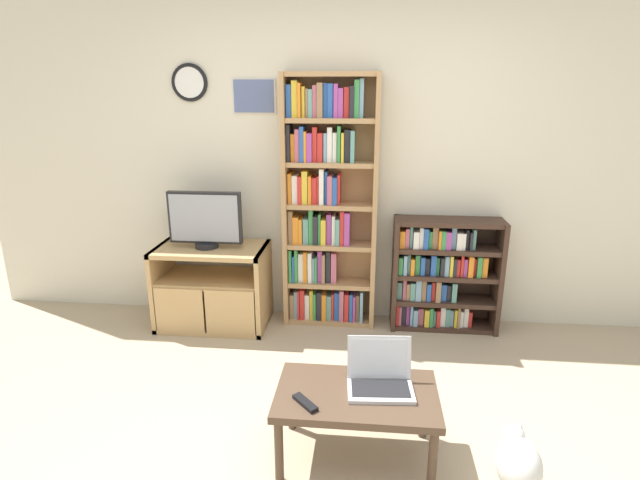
{
  "coord_description": "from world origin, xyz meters",
  "views": [
    {
      "loc": [
        0.18,
        -2.01,
        1.85
      ],
      "look_at": [
        -0.12,
        1.04,
        0.92
      ],
      "focal_mm": 28.0,
      "sensor_mm": 36.0,
      "label": 1
    }
  ],
  "objects_px": {
    "coffee_table": "(357,400)",
    "cat": "(518,462)",
    "laptop": "(380,376)",
    "television": "(205,220)",
    "remote_near_laptop": "(305,403)",
    "tv_stand": "(213,286)",
    "bookshelf_tall": "(326,206)",
    "bookshelf_short": "(440,274)"
  },
  "relations": [
    {
      "from": "coffee_table",
      "to": "cat",
      "type": "relative_size",
      "value": 1.86
    },
    {
      "from": "coffee_table",
      "to": "laptop",
      "type": "distance_m",
      "value": 0.17
    },
    {
      "from": "television",
      "to": "remote_near_laptop",
      "type": "distance_m",
      "value": 1.9
    },
    {
      "from": "remote_near_laptop",
      "to": "cat",
      "type": "height_order",
      "value": "remote_near_laptop"
    },
    {
      "from": "laptop",
      "to": "remote_near_laptop",
      "type": "xyz_separation_m",
      "value": [
        -0.36,
        -0.19,
        -0.05
      ]
    },
    {
      "from": "tv_stand",
      "to": "laptop",
      "type": "distance_m",
      "value": 1.9
    },
    {
      "from": "television",
      "to": "remote_near_laptop",
      "type": "xyz_separation_m",
      "value": [
        0.97,
        -1.56,
        -0.48
      ]
    },
    {
      "from": "television",
      "to": "coffee_table",
      "type": "height_order",
      "value": "television"
    },
    {
      "from": "coffee_table",
      "to": "laptop",
      "type": "xyz_separation_m",
      "value": [
        0.11,
        0.06,
        0.11
      ]
    },
    {
      "from": "bookshelf_tall",
      "to": "cat",
      "type": "distance_m",
      "value": 2.2
    },
    {
      "from": "television",
      "to": "coffee_table",
      "type": "relative_size",
      "value": 0.7
    },
    {
      "from": "television",
      "to": "cat",
      "type": "relative_size",
      "value": 1.3
    },
    {
      "from": "bookshelf_short",
      "to": "cat",
      "type": "height_order",
      "value": "bookshelf_short"
    },
    {
      "from": "tv_stand",
      "to": "coffee_table",
      "type": "bearing_deg",
      "value": -50.13
    },
    {
      "from": "bookshelf_short",
      "to": "remote_near_laptop",
      "type": "relative_size",
      "value": 6.05
    },
    {
      "from": "bookshelf_tall",
      "to": "laptop",
      "type": "xyz_separation_m",
      "value": [
        0.42,
        -1.54,
        -0.52
      ]
    },
    {
      "from": "television",
      "to": "bookshelf_short",
      "type": "distance_m",
      "value": 1.89
    },
    {
      "from": "bookshelf_tall",
      "to": "coffee_table",
      "type": "relative_size",
      "value": 2.42
    },
    {
      "from": "remote_near_laptop",
      "to": "bookshelf_tall",
      "type": "bearing_deg",
      "value": -130.37
    },
    {
      "from": "remote_near_laptop",
      "to": "television",
      "type": "bearing_deg",
      "value": -100.3
    },
    {
      "from": "tv_stand",
      "to": "bookshelf_tall",
      "type": "height_order",
      "value": "bookshelf_tall"
    },
    {
      "from": "tv_stand",
      "to": "remote_near_laptop",
      "type": "bearing_deg",
      "value": -58.64
    },
    {
      "from": "television",
      "to": "coffee_table",
      "type": "xyz_separation_m",
      "value": [
        1.22,
        -1.43,
        -0.54
      ]
    },
    {
      "from": "remote_near_laptop",
      "to": "cat",
      "type": "distance_m",
      "value": 1.05
    },
    {
      "from": "bookshelf_short",
      "to": "laptop",
      "type": "height_order",
      "value": "bookshelf_short"
    },
    {
      "from": "coffee_table",
      "to": "cat",
      "type": "xyz_separation_m",
      "value": [
        0.78,
        -0.13,
        -0.2
      ]
    },
    {
      "from": "bookshelf_tall",
      "to": "coffee_table",
      "type": "height_order",
      "value": "bookshelf_tall"
    },
    {
      "from": "television",
      "to": "bookshelf_short",
      "type": "relative_size",
      "value": 0.64
    },
    {
      "from": "laptop",
      "to": "tv_stand",
      "type": "bearing_deg",
      "value": 129.57
    },
    {
      "from": "television",
      "to": "remote_near_laptop",
      "type": "bearing_deg",
      "value": -58.02
    },
    {
      "from": "coffee_table",
      "to": "remote_near_laptop",
      "type": "xyz_separation_m",
      "value": [
        -0.24,
        -0.13,
        0.06
      ]
    },
    {
      "from": "tv_stand",
      "to": "television",
      "type": "height_order",
      "value": "television"
    },
    {
      "from": "bookshelf_tall",
      "to": "bookshelf_short",
      "type": "height_order",
      "value": "bookshelf_tall"
    },
    {
      "from": "bookshelf_short",
      "to": "laptop",
      "type": "xyz_separation_m",
      "value": [
        -0.49,
        -1.52,
        0.01
      ]
    },
    {
      "from": "coffee_table",
      "to": "tv_stand",
      "type": "bearing_deg",
      "value": 129.87
    },
    {
      "from": "remote_near_laptop",
      "to": "tv_stand",
      "type": "bearing_deg",
      "value": -100.92
    },
    {
      "from": "laptop",
      "to": "cat",
      "type": "distance_m",
      "value": 0.75
    },
    {
      "from": "cat",
      "to": "tv_stand",
      "type": "bearing_deg",
      "value": 129.01
    },
    {
      "from": "laptop",
      "to": "remote_near_laptop",
      "type": "distance_m",
      "value": 0.41
    },
    {
      "from": "coffee_table",
      "to": "remote_near_laptop",
      "type": "relative_size",
      "value": 5.5
    },
    {
      "from": "cat",
      "to": "laptop",
      "type": "bearing_deg",
      "value": 151.53
    },
    {
      "from": "bookshelf_tall",
      "to": "bookshelf_short",
      "type": "bearing_deg",
      "value": -0.91
    }
  ]
}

